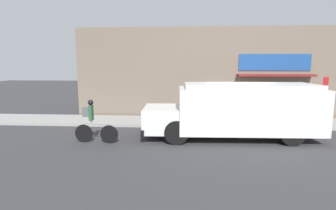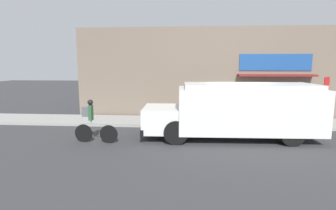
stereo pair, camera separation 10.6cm
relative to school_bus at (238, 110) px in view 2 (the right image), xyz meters
name	(u,v)px [view 2 (the right image)]	position (x,y,z in m)	size (l,w,h in m)	color
ground_plane	(235,129)	(0.22, 1.50, -1.15)	(70.00, 70.00, 0.00)	#38383A
sidewalk	(231,122)	(0.22, 2.60, -1.08)	(28.00, 2.18, 0.13)	#999993
storefront	(230,73)	(0.28, 3.90, 1.28)	(16.41, 0.80, 4.85)	#756656
school_bus	(238,110)	(0.00, 0.00, 0.00)	(6.80, 2.65, 2.16)	white
cyclist	(93,122)	(-5.46, -0.98, -0.38)	(1.66, 0.21, 1.62)	black
stop_sign_post	(326,93)	(4.19, 1.92, 0.49)	(0.45, 0.45, 2.26)	slate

